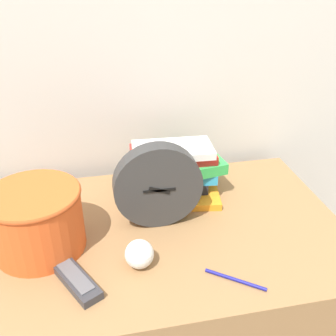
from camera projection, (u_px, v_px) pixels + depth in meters
name	position (u px, v px, depth m)	size (l,w,h in m)	color
wall_back	(126.00, 21.00, 1.14)	(6.00, 0.04, 2.40)	beige
desk	(153.00, 323.00, 1.22)	(1.03, 0.62, 0.73)	olive
desk_clock	(158.00, 186.00, 1.01)	(0.23, 0.05, 0.23)	#333333
book_stack	(177.00, 169.00, 1.16)	(0.27, 0.23, 0.16)	orange
basket	(36.00, 219.00, 0.94)	(0.23, 0.23, 0.16)	#E05623
tv_remote	(75.00, 279.00, 0.87)	(0.12, 0.16, 0.02)	#333338
crumpled_paper_ball	(139.00, 254.00, 0.91)	(0.07, 0.07, 0.07)	white
pen	(235.00, 280.00, 0.88)	(0.12, 0.09, 0.01)	navy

